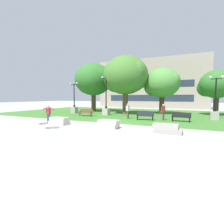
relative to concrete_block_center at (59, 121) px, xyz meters
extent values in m
plane|color=#A3A09B|center=(3.81, 2.61, -0.31)|extent=(140.00, 140.00, 0.00)
cube|color=#3D752D|center=(3.81, 12.61, -0.30)|extent=(40.00, 20.00, 0.02)
cube|color=#B2ADA3|center=(-0.02, 0.00, -0.15)|extent=(1.80, 0.90, 0.32)
cube|color=#BBB6AB|center=(0.02, 0.00, 0.17)|extent=(1.66, 0.83, 0.32)
cube|color=#BCB7B2|center=(4.68, 0.32, -0.15)|extent=(1.80, 0.90, 0.32)
cube|color=beige|center=(4.82, 0.32, 0.17)|extent=(1.66, 0.83, 0.32)
cube|color=#9E9991|center=(9.38, 0.22, -0.15)|extent=(1.80, 0.90, 0.32)
cube|color=#A6A098|center=(9.21, 0.22, 0.17)|extent=(1.66, 0.83, 0.32)
cylinder|color=#384C7A|center=(-1.23, 0.04, 0.12)|extent=(0.15, 0.15, 0.86)
cylinder|color=#384C7A|center=(-1.43, 0.06, 0.12)|extent=(0.15, 0.15, 0.86)
cube|color=maroon|center=(-1.33, 0.05, 0.85)|extent=(0.43, 0.29, 0.60)
cylinder|color=maroon|center=(-1.07, 0.28, 1.05)|extent=(0.56, 0.17, 0.29)
cylinder|color=maroon|center=(-1.59, -0.18, 1.05)|extent=(0.56, 0.17, 0.29)
sphere|color=tan|center=(-1.33, 0.05, 1.29)|extent=(0.22, 0.22, 0.22)
cube|color=maroon|center=(-1.38, -0.49, -0.22)|extent=(0.43, 0.82, 0.02)
cube|color=maroon|center=(-1.52, -0.92, -0.20)|extent=(0.23, 0.17, 0.06)
cube|color=maroon|center=(-1.25, -0.06, -0.20)|extent=(0.23, 0.17, 0.06)
cylinder|color=silver|center=(-1.34, -0.74, -0.28)|extent=(0.05, 0.06, 0.06)
cylinder|color=silver|center=(-1.55, -0.67, -0.28)|extent=(0.05, 0.06, 0.06)
cylinder|color=silver|center=(-1.21, -0.32, -0.28)|extent=(0.05, 0.06, 0.06)
cylinder|color=silver|center=(-1.42, -0.25, -0.28)|extent=(0.05, 0.06, 0.06)
cylinder|color=#47515B|center=(0.72, -1.52, -0.30)|extent=(1.15, 1.15, 0.01)
cube|color=brown|center=(-1.64, 6.52, 0.15)|extent=(1.82, 0.53, 0.05)
cube|color=brown|center=(-1.65, 6.77, 0.38)|extent=(1.80, 0.21, 0.46)
cube|color=black|center=(-2.48, 6.48, 0.27)|extent=(0.08, 0.40, 0.04)
cube|color=black|center=(-0.80, 6.56, 0.27)|extent=(0.08, 0.40, 0.04)
cylinder|color=black|center=(-2.43, 6.32, -0.08)|extent=(0.07, 0.07, 0.41)
cylinder|color=black|center=(-0.83, 6.40, -0.08)|extent=(0.07, 0.07, 0.41)
cylinder|color=black|center=(-2.45, 6.64, -0.08)|extent=(0.07, 0.07, 0.41)
cylinder|color=black|center=(-0.85, 6.72, -0.08)|extent=(0.07, 0.07, 0.41)
cube|color=#1E232D|center=(6.20, 6.07, 0.15)|extent=(1.82, 0.55, 0.05)
cube|color=#1E232D|center=(6.18, 6.32, 0.38)|extent=(1.80, 0.24, 0.46)
cube|color=black|center=(5.36, 6.02, 0.27)|extent=(0.08, 0.40, 0.04)
cube|color=black|center=(7.04, 6.13, 0.27)|extent=(0.08, 0.40, 0.04)
cylinder|color=black|center=(5.41, 5.86, -0.08)|extent=(0.07, 0.07, 0.41)
cylinder|color=black|center=(7.01, 5.96, -0.08)|extent=(0.07, 0.07, 0.41)
cylinder|color=black|center=(5.39, 6.18, -0.08)|extent=(0.07, 0.07, 0.41)
cylinder|color=black|center=(6.99, 6.28, -0.08)|extent=(0.07, 0.07, 0.41)
cube|color=black|center=(9.71, 6.46, 0.15)|extent=(1.83, 0.61, 0.05)
cube|color=black|center=(9.73, 6.71, 0.38)|extent=(1.80, 0.29, 0.46)
cube|color=black|center=(8.87, 6.54, 0.27)|extent=(0.10, 0.40, 0.04)
cube|color=black|center=(10.54, 6.38, 0.27)|extent=(0.10, 0.40, 0.04)
cylinder|color=black|center=(8.90, 6.37, -0.08)|extent=(0.07, 0.07, 0.41)
cylinder|color=black|center=(10.49, 6.22, -0.08)|extent=(0.07, 0.07, 0.41)
cylinder|color=black|center=(8.93, 6.69, -0.08)|extent=(0.07, 0.07, 0.41)
cylinder|color=black|center=(10.52, 6.54, -0.08)|extent=(0.07, 0.07, 0.41)
cube|color=#ADA89E|center=(0.11, 8.83, 0.16)|extent=(0.80, 0.80, 0.90)
cylinder|color=black|center=(0.11, 8.83, 0.76)|extent=(0.28, 0.28, 0.30)
cylinder|color=black|center=(0.11, 8.83, 2.64)|extent=(0.14, 0.14, 4.06)
cube|color=black|center=(0.11, 8.83, 4.57)|extent=(1.10, 0.08, 0.08)
ellipsoid|color=white|center=(-0.44, 8.83, 4.81)|extent=(0.22, 0.22, 0.36)
cone|color=black|center=(-0.44, 8.83, 5.01)|extent=(0.20, 0.20, 0.13)
ellipsoid|color=white|center=(0.66, 8.83, 4.81)|extent=(0.22, 0.22, 0.36)
cone|color=black|center=(0.66, 8.83, 5.01)|extent=(0.20, 0.20, 0.13)
cube|color=gray|center=(12.82, 9.54, 0.16)|extent=(0.80, 0.80, 0.90)
cylinder|color=black|center=(12.82, 9.54, 0.76)|extent=(0.28, 0.28, 0.30)
cylinder|color=black|center=(12.82, 9.54, 2.38)|extent=(0.14, 0.14, 3.53)
cube|color=black|center=(12.82, 9.54, 4.04)|extent=(1.10, 0.08, 0.08)
ellipsoid|color=white|center=(12.27, 9.54, 4.28)|extent=(0.22, 0.22, 0.36)
cone|color=black|center=(12.27, 9.54, 4.48)|extent=(0.20, 0.20, 0.13)
ellipsoid|color=white|center=(13.37, 9.54, 4.28)|extent=(0.22, 0.22, 0.36)
cone|color=black|center=(13.37, 9.54, 4.48)|extent=(0.20, 0.20, 0.13)
cube|color=gray|center=(-5.63, 9.39, 0.16)|extent=(0.80, 0.80, 0.90)
cylinder|color=black|center=(-5.63, 9.39, 0.76)|extent=(0.28, 0.28, 0.30)
cylinder|color=black|center=(-5.63, 9.39, 2.35)|extent=(0.14, 0.14, 3.46)
cube|color=black|center=(-5.63, 9.39, 3.98)|extent=(1.10, 0.08, 0.08)
ellipsoid|color=white|center=(-6.18, 9.39, 4.22)|extent=(0.22, 0.22, 0.36)
cone|color=black|center=(-6.18, 9.39, 4.41)|extent=(0.20, 0.20, 0.13)
ellipsoid|color=white|center=(-5.08, 9.39, 4.22)|extent=(0.22, 0.22, 0.36)
cone|color=black|center=(-5.08, 9.39, 4.41)|extent=(0.20, 0.20, 0.13)
cylinder|color=#4C3823|center=(-4.43, 12.99, 1.52)|extent=(0.75, 0.75, 3.61)
ellipsoid|color=#2D6B28|center=(-4.43, 12.99, 5.01)|extent=(6.14, 6.14, 5.22)
sphere|color=#2D6B28|center=(-6.12, 13.60, 4.40)|extent=(3.38, 3.38, 3.38)
sphere|color=#2D6B28|center=(-2.90, 12.37, 5.32)|extent=(3.07, 3.07, 3.07)
cylinder|color=#42301E|center=(6.58, 13.54, 1.25)|extent=(0.69, 0.69, 3.07)
ellipsoid|color=#4C893D|center=(6.58, 13.54, 4.13)|extent=(4.91, 4.91, 4.17)
sphere|color=#4C893D|center=(5.23, 14.03, 3.64)|extent=(2.70, 2.70, 2.70)
sphere|color=#4C893D|center=(7.81, 13.05, 4.38)|extent=(2.45, 2.45, 2.45)
cylinder|color=brown|center=(1.90, 11.28, 1.58)|extent=(0.76, 0.76, 3.73)
ellipsoid|color=#42752D|center=(1.90, 11.28, 5.18)|extent=(6.32, 6.32, 5.37)
sphere|color=#42752D|center=(0.16, 11.91, 4.55)|extent=(3.48, 3.48, 3.48)
sphere|color=#42752D|center=(3.48, 10.65, 5.50)|extent=(3.16, 3.16, 3.16)
cylinder|color=#42301E|center=(13.32, 14.38, 1.17)|extent=(0.65, 0.65, 2.91)
ellipsoid|color=#2D6B28|center=(13.32, 14.38, 3.80)|extent=(4.28, 4.28, 3.64)
sphere|color=#2D6B28|center=(12.14, 14.81, 3.37)|extent=(2.35, 2.35, 2.35)
cylinder|color=brown|center=(8.00, 6.73, 0.14)|extent=(0.15, 0.15, 0.86)
cylinder|color=brown|center=(7.93, 6.54, 0.14)|extent=(0.15, 0.15, 0.86)
cube|color=maroon|center=(7.96, 6.64, 0.87)|extent=(0.36, 0.46, 0.60)
cylinder|color=maroon|center=(8.05, 6.89, 0.90)|extent=(0.14, 0.15, 0.56)
cylinder|color=maroon|center=(7.87, 6.39, 0.90)|extent=(0.14, 0.15, 0.56)
sphere|color=tan|center=(7.96, 6.64, 1.31)|extent=(0.22, 0.22, 0.22)
cylinder|color=brown|center=(4.13, 6.26, 0.14)|extent=(0.15, 0.15, 0.86)
cylinder|color=brown|center=(4.16, 6.46, 0.14)|extent=(0.15, 0.15, 0.86)
cube|color=white|center=(4.15, 6.36, 0.87)|extent=(0.30, 0.43, 0.60)
cylinder|color=white|center=(4.11, 6.16, 0.90)|extent=(0.13, 0.21, 0.56)
cylinder|color=white|center=(4.19, 6.57, 0.90)|extent=(0.13, 0.21, 0.56)
sphere|color=tan|center=(4.15, 6.36, 1.31)|extent=(0.22, 0.22, 0.22)
cube|color=gray|center=(1.34, 27.11, 5.17)|extent=(24.58, 1.00, 10.95)
cube|color=#232D3D|center=(1.34, 26.59, 1.89)|extent=(18.44, 0.03, 1.40)
cube|color=#232D3D|center=(1.34, 26.59, 4.89)|extent=(18.44, 0.03, 1.40)
camera|label=1|loc=(11.03, -11.90, 2.16)|focal=28.00mm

